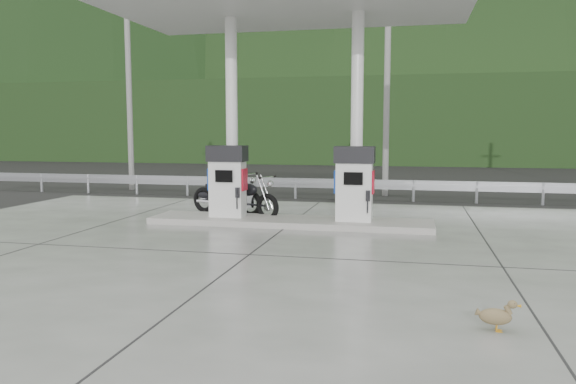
% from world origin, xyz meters
% --- Properties ---
extents(ground, '(160.00, 160.00, 0.00)m').
position_xyz_m(ground, '(0.00, 0.00, 0.00)').
color(ground, black).
rests_on(ground, ground).
extents(forecourt_apron, '(18.00, 14.00, 0.02)m').
position_xyz_m(forecourt_apron, '(0.00, 0.00, 0.01)').
color(forecourt_apron, slate).
rests_on(forecourt_apron, ground).
extents(pump_island, '(7.00, 1.40, 0.15)m').
position_xyz_m(pump_island, '(0.00, 2.50, 0.10)').
color(pump_island, gray).
rests_on(pump_island, forecourt_apron).
extents(gas_pump_left, '(0.95, 0.55, 1.80)m').
position_xyz_m(gas_pump_left, '(-1.60, 2.50, 1.07)').
color(gas_pump_left, silver).
rests_on(gas_pump_left, pump_island).
extents(gas_pump_right, '(0.95, 0.55, 1.80)m').
position_xyz_m(gas_pump_right, '(1.60, 2.50, 1.07)').
color(gas_pump_right, silver).
rests_on(gas_pump_right, pump_island).
extents(canopy_column_left, '(0.30, 0.30, 5.00)m').
position_xyz_m(canopy_column_left, '(-1.60, 2.90, 2.67)').
color(canopy_column_left, white).
rests_on(canopy_column_left, pump_island).
extents(canopy_column_right, '(0.30, 0.30, 5.00)m').
position_xyz_m(canopy_column_right, '(1.60, 2.90, 2.67)').
color(canopy_column_right, white).
rests_on(canopy_column_right, pump_island).
extents(canopy_roof, '(8.50, 5.00, 0.40)m').
position_xyz_m(canopy_roof, '(0.00, 2.50, 5.37)').
color(canopy_roof, silver).
rests_on(canopy_roof, canopy_column_left).
extents(guardrail, '(26.00, 0.16, 1.42)m').
position_xyz_m(guardrail, '(0.00, 8.00, 0.71)').
color(guardrail, '#9A9DA1').
rests_on(guardrail, ground).
extents(road, '(60.00, 7.00, 0.01)m').
position_xyz_m(road, '(0.00, 11.50, 0.00)').
color(road, black).
rests_on(road, ground).
extents(utility_pole_a, '(0.22, 0.22, 8.00)m').
position_xyz_m(utility_pole_a, '(-8.00, 9.50, 4.00)').
color(utility_pole_a, gray).
rests_on(utility_pole_a, ground).
extents(utility_pole_b, '(0.22, 0.22, 8.00)m').
position_xyz_m(utility_pole_b, '(2.00, 9.50, 4.00)').
color(utility_pole_b, gray).
rests_on(utility_pole_b, ground).
extents(tree_band, '(80.00, 6.00, 6.00)m').
position_xyz_m(tree_band, '(0.00, 30.00, 3.00)').
color(tree_band, black).
rests_on(tree_band, ground).
extents(forested_hills, '(100.00, 40.00, 140.00)m').
position_xyz_m(forested_hills, '(0.00, 60.00, 0.00)').
color(forested_hills, black).
rests_on(forested_hills, ground).
extents(motorcycle_left, '(2.28, 1.33, 1.03)m').
position_xyz_m(motorcycle_left, '(-2.10, 3.84, 0.53)').
color(motorcycle_left, black).
rests_on(motorcycle_left, forecourt_apron).
extents(motorcycle_right, '(2.20, 1.46, 1.00)m').
position_xyz_m(motorcycle_right, '(-1.42, 3.39, 0.52)').
color(motorcycle_right, black).
rests_on(motorcycle_right, forecourt_apron).
extents(duck, '(0.45, 0.15, 0.32)m').
position_xyz_m(duck, '(3.94, -4.24, 0.18)').
color(duck, brown).
rests_on(duck, forecourt_apron).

